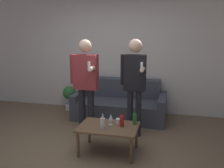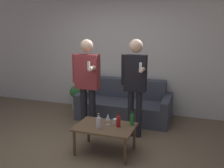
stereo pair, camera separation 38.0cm
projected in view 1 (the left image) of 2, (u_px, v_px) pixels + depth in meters
ground_plane at (80, 156)px, 3.70m from camera, size 16.00×16.00×0.00m
wall_back at (115, 51)px, 5.57m from camera, size 8.00×0.06×2.70m
couch at (121, 104)px, 5.29m from camera, size 1.89×0.92×0.78m
coffee_table at (108, 129)px, 3.74m from camera, size 0.88×0.60×0.42m
bottle_orange at (103, 123)px, 3.61m from camera, size 0.07×0.07×0.22m
bottle_green at (122, 121)px, 3.70m from camera, size 0.06×0.06×0.22m
bottle_dark at (135, 119)px, 3.78m from camera, size 0.06×0.06×0.23m
wine_glass_near at (111, 117)px, 3.75m from camera, size 0.07×0.07×0.17m
cup_on_table at (118, 121)px, 3.80m from camera, size 0.08×0.08×0.08m
person_standing_left at (85, 79)px, 4.35m from camera, size 0.50×0.43×1.67m
person_standing_right at (134, 79)px, 4.20m from camera, size 0.43×0.42×1.68m
potted_plant at (69, 95)px, 5.76m from camera, size 0.31×0.31×0.56m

